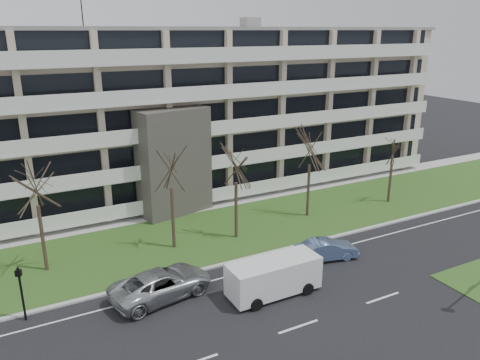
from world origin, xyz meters
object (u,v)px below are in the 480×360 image
white_van (275,274)px  pedestrian_signal (21,287)px  silver_pickup (162,284)px  blue_sedan (327,250)px

white_van → pedestrian_signal: pedestrian_signal is taller
silver_pickup → white_van: white_van is taller
blue_sedan → white_van: bearing=123.7°
white_van → pedestrian_signal: 14.00m
silver_pickup → white_van: size_ratio=1.08×
blue_sedan → silver_pickup: bearing=99.5°
silver_pickup → blue_sedan: bearing=-103.5°
white_van → pedestrian_signal: size_ratio=1.77×
pedestrian_signal → blue_sedan: bearing=19.0°
silver_pickup → blue_sedan: silver_pickup is taller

